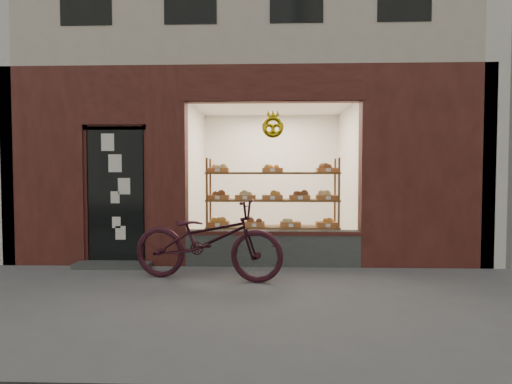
{
  "coord_description": "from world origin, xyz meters",
  "views": [
    {
      "loc": [
        0.39,
        -4.1,
        1.41
      ],
      "look_at": [
        0.19,
        2.0,
        1.16
      ],
      "focal_mm": 28.0,
      "sensor_mm": 36.0,
      "label": 1
    }
  ],
  "objects": [
    {
      "name": "bicycle",
      "position": [
        -0.44,
        1.24,
        0.54
      ],
      "size": [
        2.16,
        1.06,
        1.09
      ],
      "primitive_type": "imported",
      "rotation": [
        0.0,
        0.0,
        1.4
      ],
      "color": "black",
      "rests_on": "ground"
    },
    {
      "name": "display_shelf",
      "position": [
        0.45,
        2.55,
        0.85
      ],
      "size": [
        2.2,
        0.45,
        1.7
      ],
      "color": "brown",
      "rests_on": "ground"
    },
    {
      "name": "ground",
      "position": [
        0.0,
        0.0,
        0.0
      ],
      "size": [
        90.0,
        90.0,
        0.0
      ],
      "primitive_type": "plane",
      "color": "#4E4E50"
    }
  ]
}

